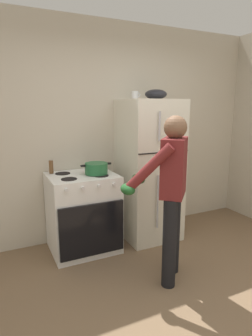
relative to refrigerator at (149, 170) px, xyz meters
name	(u,v)px	position (x,y,z in m)	size (l,w,h in m)	color
ground	(198,324)	(-0.44, -1.57, -0.88)	(8.00, 8.00, 0.00)	brown
kitchen_wall_back	(105,132)	(-0.44, 0.38, 0.47)	(6.00, 0.10, 2.70)	beige
refrigerator	(149,170)	(0.00, 0.00, 0.00)	(0.68, 0.72, 1.76)	silver
stove_range	(83,213)	(-0.88, -0.01, -0.42)	(0.76, 0.67, 0.92)	white
person_cook	(169,185)	(-0.31, -0.93, 0.07)	(0.67, 0.70, 1.60)	black
red_pot	(96,168)	(-0.72, -0.05, 0.10)	(0.36, 0.26, 0.13)	#236638
coffee_mug	(135,95)	(-0.18, 0.05, 0.93)	(0.11, 0.08, 0.10)	silver
pepper_mill	(51,167)	(-1.18, 0.20, 0.11)	(0.05, 0.05, 0.15)	brown
mixing_bowl	(156,94)	(0.08, 0.00, 0.94)	(0.27, 0.27, 0.12)	black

